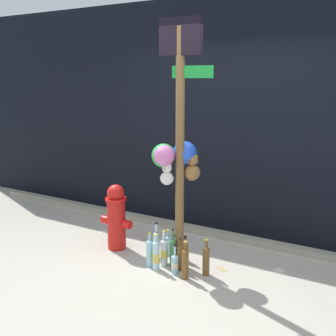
# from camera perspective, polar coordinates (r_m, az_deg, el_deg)

# --- Properties ---
(ground_plane) EXTENTS (14.00, 14.00, 0.00)m
(ground_plane) POSITION_cam_1_polar(r_m,az_deg,el_deg) (4.49, 0.72, -14.51)
(ground_plane) COLOR #ADA899
(building_wall) EXTENTS (10.00, 0.20, 3.01)m
(building_wall) POSITION_cam_1_polar(r_m,az_deg,el_deg) (5.53, 9.55, 6.67)
(building_wall) COLOR black
(building_wall) RESTS_ON ground_plane
(curb_strip) EXTENTS (8.00, 0.12, 0.08)m
(curb_strip) POSITION_cam_1_polar(r_m,az_deg,el_deg) (5.52, 7.58, -8.94)
(curb_strip) COLOR gray
(curb_strip) RESTS_ON ground_plane
(memorial_post) EXTENTS (0.68, 0.43, 2.57)m
(memorial_post) POSITION_cam_1_polar(r_m,az_deg,el_deg) (4.41, 1.15, 3.80)
(memorial_post) COLOR brown
(memorial_post) RESTS_ON ground_plane
(fire_hydrant) EXTENTS (0.41, 0.25, 0.78)m
(fire_hydrant) POSITION_cam_1_polar(r_m,az_deg,el_deg) (5.10, -6.92, -6.45)
(fire_hydrant) COLOR red
(fire_hydrant) RESTS_ON ground_plane
(bottle_0) EXTENTS (0.07, 0.07, 0.39)m
(bottle_0) POSITION_cam_1_polar(r_m,az_deg,el_deg) (4.61, -1.60, -11.53)
(bottle_0) COLOR #B2DBEA
(bottle_0) RESTS_ON ground_plane
(bottle_1) EXTENTS (0.08, 0.08, 0.40)m
(bottle_1) POSITION_cam_1_polar(r_m,az_deg,el_deg) (4.69, -0.54, -11.10)
(bottle_1) COLOR silver
(bottle_1) RESTS_ON ground_plane
(bottle_2) EXTENTS (0.07, 0.07, 0.43)m
(bottle_2) POSITION_cam_1_polar(r_m,az_deg,el_deg) (4.85, -1.55, -10.26)
(bottle_2) COLOR #B2DBEA
(bottle_2) RESTS_ON ground_plane
(bottle_3) EXTENTS (0.06, 0.06, 0.36)m
(bottle_3) POSITION_cam_1_polar(r_m,az_deg,el_deg) (4.60, 1.61, -11.80)
(bottle_3) COLOR brown
(bottle_3) RESTS_ON ground_plane
(bottle_4) EXTENTS (0.07, 0.07, 0.43)m
(bottle_4) POSITION_cam_1_polar(r_m,az_deg,el_deg) (4.66, 0.65, -11.16)
(bottle_4) COLOR #337038
(bottle_4) RESTS_ON ground_plane
(bottle_5) EXTENTS (0.07, 0.07, 0.31)m
(bottle_5) POSITION_cam_1_polar(r_m,az_deg,el_deg) (4.95, 0.03, -10.23)
(bottle_5) COLOR #93CCE0
(bottle_5) RESTS_ON ground_plane
(bottle_6) EXTENTS (0.07, 0.07, 0.39)m
(bottle_6) POSITION_cam_1_polar(r_m,az_deg,el_deg) (4.50, 5.11, -12.13)
(bottle_6) COLOR brown
(bottle_6) RESTS_ON ground_plane
(bottle_7) EXTENTS (0.07, 0.07, 0.40)m
(bottle_7) POSITION_cam_1_polar(r_m,az_deg,el_deg) (4.41, 2.31, -12.51)
(bottle_7) COLOR brown
(bottle_7) RESTS_ON ground_plane
(bottle_8) EXTENTS (0.07, 0.07, 0.29)m
(bottle_8) POSITION_cam_1_polar(r_m,az_deg,el_deg) (4.82, 2.29, -11.01)
(bottle_8) COLOR brown
(bottle_8) RESTS_ON ground_plane
(bottle_9) EXTENTS (0.07, 0.07, 0.31)m
(bottle_9) POSITION_cam_1_polar(r_m,az_deg,el_deg) (4.79, 0.87, -11.01)
(bottle_9) COLOR #93CCE0
(bottle_9) RESTS_ON ground_plane
(bottle_10) EXTENTS (0.07, 0.07, 0.38)m
(bottle_10) POSITION_cam_1_polar(r_m,az_deg,el_deg) (4.68, -2.48, -11.18)
(bottle_10) COLOR #93CCE0
(bottle_10) RESTS_ON ground_plane
(bottle_11) EXTENTS (0.07, 0.07, 0.32)m
(bottle_11) POSITION_cam_1_polar(r_m,az_deg,el_deg) (4.54, 0.91, -12.62)
(bottle_11) COLOR #93CCE0
(bottle_11) RESTS_ON ground_plane
(litter_0) EXTENTS (0.09, 0.13, 0.01)m
(litter_0) POSITION_cam_1_polar(r_m,az_deg,el_deg) (5.80, -8.66, -8.34)
(litter_0) COLOR silver
(litter_0) RESTS_ON ground_plane
(litter_1) EXTENTS (0.15, 0.14, 0.01)m
(litter_1) POSITION_cam_1_polar(r_m,az_deg,el_deg) (4.71, 7.17, -13.19)
(litter_1) COLOR tan
(litter_1) RESTS_ON ground_plane
(litter_2) EXTENTS (0.14, 0.14, 0.01)m
(litter_2) POSITION_cam_1_polar(r_m,az_deg,el_deg) (4.79, 14.64, -13.09)
(litter_2) COLOR silver
(litter_2) RESTS_ON ground_plane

